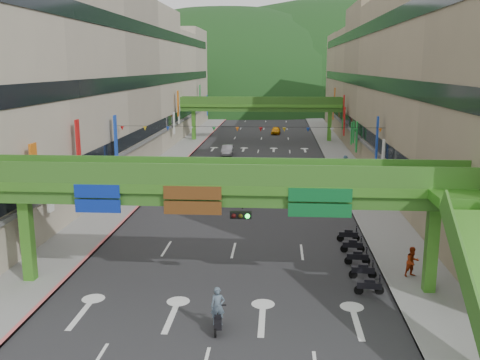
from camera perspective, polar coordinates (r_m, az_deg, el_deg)
The scene contains 23 objects.
ground at distance 24.72m, azimuth -3.15°, elevation -16.88°, with size 320.00×320.00×0.00m, color black.
road_slab at distance 72.49m, azimuth 1.83°, elevation 2.58°, with size 18.00×140.00×0.02m, color #28282B.
sidewalk_left at distance 73.74m, azimuth -6.75°, elevation 2.72°, with size 4.00×140.00×0.15m, color gray.
sidewalk_right at distance 72.88m, azimuth 10.51°, elevation 2.49°, with size 4.00×140.00×0.15m, color gray.
curb_left at distance 73.40m, azimuth -5.29°, elevation 2.72°, with size 0.20×140.00×0.18m, color #CC5959.
curb_right at distance 72.69m, azimuth 9.02°, elevation 2.53°, with size 0.20×140.00×0.18m, color gray.
building_row_left at distance 74.73m, azimuth -13.00°, elevation 9.85°, with size 12.80×95.00×19.00m.
building_row_right at distance 73.27m, azimuth 17.06°, elevation 9.60°, with size 12.80×95.00×19.00m.
overpass_near at distance 27.73m, azimuth 0.04°, elevation -2.02°, with size 28.00×12.27×7.10m.
overpass_far at distance 86.74m, azimuth 2.27°, elevation 7.73°, with size 28.00×2.20×7.10m.
hill_left at distance 182.71m, azimuth -1.49°, elevation 8.32°, with size 168.00×140.00×112.00m, color #1C4419.
hill_right at distance 203.01m, azimuth 10.52°, elevation 8.50°, with size 208.00×176.00×128.00m, color #1C4419.
bunting_string at distance 51.87m, azimuth 0.96°, elevation 5.43°, with size 26.00×0.36×0.47m.
scooter_rider_near at distance 25.11m, azimuth -2.38°, elevation -13.79°, with size 0.70×1.60×2.14m.
scooter_rider_mid at distance 46.81m, azimuth 0.32°, elevation -1.43°, with size 0.87×1.60×2.00m.
scooter_rider_left at distance 52.12m, azimuth -1.87°, elevation -0.14°, with size 0.96×1.60×1.90m.
scooter_rider_far at distance 50.32m, azimuth -5.29°, elevation -0.46°, with size 0.97×1.58×2.13m.
parked_scooter_row at distance 33.82m, azimuth 12.42°, elevation -7.99°, with size 1.60×9.35×1.08m.
car_silver at distance 73.07m, azimuth -1.35°, elevation 3.19°, with size 1.44×4.14×1.36m, color #99979E.
car_yellow at distance 96.08m, azimuth 3.84°, elevation 5.30°, with size 1.57×3.89×1.33m, color #F6A00D.
pedestrian_red at distance 32.40m, azimuth 17.89°, elevation -8.55°, with size 0.85×0.66×1.75m, color #9D2D0D.
pedestrian_dark at distance 55.00m, azimuth 13.83°, elevation 0.12°, with size 1.06×0.44×1.80m, color black.
pedestrian_blue at distance 62.92m, azimuth 11.16°, elevation 1.68°, with size 0.80×0.52×1.72m, color #375064.
Camera 1 is at (2.86, -21.44, 11.96)m, focal length 40.00 mm.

